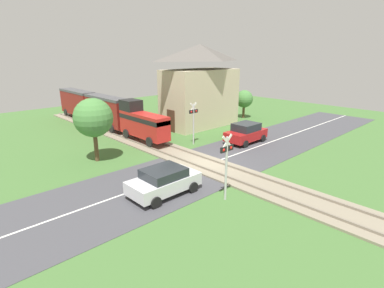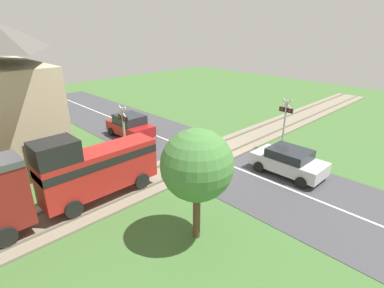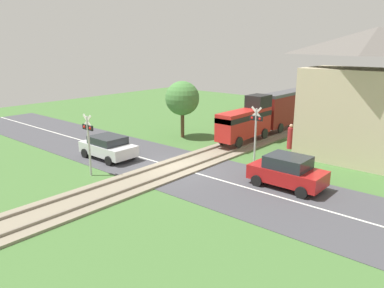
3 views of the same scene
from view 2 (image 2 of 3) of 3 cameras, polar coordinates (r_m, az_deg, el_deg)
ground_plane at (r=18.61m, az=2.93°, el=-2.37°), size 60.00×60.00×0.00m
road_surface at (r=18.61m, az=2.93°, el=-2.34°), size 48.00×6.40×0.02m
track_bed at (r=18.59m, az=2.94°, el=-2.17°), size 2.80×48.00×0.24m
car_near_crossing at (r=16.98m, az=17.94°, el=-3.11°), size 3.82×2.02×1.45m
car_far_side at (r=21.99m, az=-11.71°, el=3.44°), size 3.74×1.98×1.65m
crossing_signal_west_approach at (r=19.50m, az=17.30°, el=4.67°), size 0.90×0.18×3.45m
crossing_signal_east_approach at (r=17.42m, az=-12.88°, el=3.11°), size 0.90×0.18×3.45m
station_building at (r=20.07m, az=-32.13°, el=7.86°), size 8.22×4.25×8.02m
pedestrian_by_station at (r=16.59m, az=-25.41°, el=-4.75°), size 0.43×0.43×1.74m
tree_roadside_hedge at (r=10.49m, az=0.95°, el=-4.09°), size 2.61×2.61×4.37m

